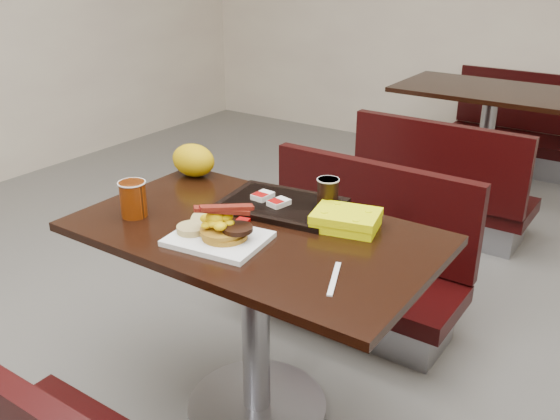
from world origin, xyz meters
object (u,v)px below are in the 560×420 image
Objects in this scene: platter at (218,239)px; paper_bag at (193,160)px; table_far at (485,144)px; bench_far_s at (448,176)px; coffee_cup_near at (133,199)px; bench_far_n at (513,123)px; clamshell at (346,220)px; bench_near_n at (350,253)px; knife at (334,278)px; pancake_stack at (225,233)px; hashbrown_sleeve_right at (279,203)px; hashbrown_sleeve_left at (263,196)px; coffee_cup_far at (328,193)px; fork at (186,243)px; table_near at (256,325)px; tray at (281,205)px.

paper_bag is (-0.47, 0.41, 0.06)m from platter.
table_far is 0.70m from bench_far_s.
coffee_cup_near is at bearing -101.16° from bench_far_s.
bench_far_n is (0.00, 0.70, -0.02)m from table_far.
bench_near_n is at bearing 101.66° from clamshell.
bench_near_n is 1.00m from knife.
platter is 2.37× the size of coffee_cup_near.
bench_far_n is at bearing 90.00° from bench_near_n.
pancake_stack reaches higher than hashbrown_sleeve_right.
bench_far_n is at bearing 91.48° from hashbrown_sleeve_left.
coffee_cup_far is (0.12, -3.04, 0.46)m from bench_far_n.
fork is 0.53m from clamshell.
bench_near_n is 7.65× the size of fork.
tray is (-0.03, 0.20, 0.38)m from table_near.
pancake_stack is at bearing -77.17° from hashbrown_sleeve_right.
fork is at bearing -87.92° from hashbrown_sleeve_left.
pancake_stack is (-0.02, -0.83, 0.42)m from bench_near_n.
table_near is at bearing -89.77° from tray.
knife reaches higher than bench_far_n.
fork is (-0.10, -0.08, -0.03)m from pancake_stack.
paper_bag is (-0.39, 0.48, 0.06)m from fork.
paper_bag reaches higher than bench_near_n.
tray is (0.01, 0.34, 0.00)m from platter.
hashbrown_sleeve_left is (0.01, 0.40, 0.03)m from fork.
paper_bag is at bearing -102.28° from table_far.
coffee_cup_far is at bearing -169.40° from knife.
table_near is at bearing -71.15° from hashbrown_sleeve_right.
paper_bag is (-0.49, 0.10, 0.04)m from hashbrown_sleeve_right.
bench_far_s is at bearing -90.00° from table_far.
bench_near_n is 2.41× the size of tray.
paper_bag is at bearing -107.29° from bench_far_s.
bench_near_n is at bearing 40.07° from paper_bag.
platter is 1.57× the size of paper_bag.
coffee_cup_near reaches higher than bench_far_s.
table_far is 2.43m from tray.
paper_bag reaches higher than hashbrown_sleeve_right.
tray is at bearing 61.71° from fork.
coffee_cup_far is 0.63m from paper_bag.
hashbrown_sleeve_right is (0.08, -0.02, -0.00)m from hashbrown_sleeve_left.
hashbrown_sleeve_left is at bearing 164.20° from clamshell.
pancake_stack is at bearing -91.17° from bench_near_n.
bench_far_s is 2.13m from coffee_cup_near.
bench_near_n is at bearing 78.69° from tray.
paper_bag reaches higher than bench_far_n.
tray reaches higher than bench_far_s.
fork is at bearing -92.32° from table_far.
platter is at bearing -91.08° from bench_far_s.
platter reaches higher than table_near.
platter reaches higher than fork.
hashbrown_sleeve_right is (-0.02, 0.18, 0.40)m from table_near.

